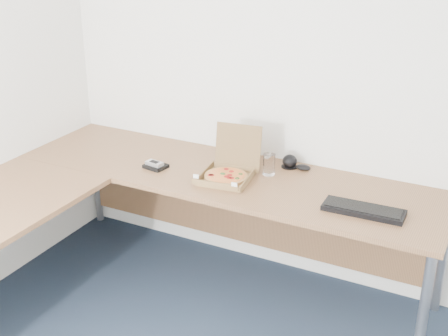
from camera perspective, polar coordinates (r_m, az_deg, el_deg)
The scene contains 9 objects.
room_shell at distance 1.89m, azimuth -5.60°, elevation -4.07°, with size 3.50×3.50×2.50m, color white, non-canonical shape.
desk at distance 3.28m, azimuth -8.30°, elevation -2.62°, with size 2.50×2.20×0.73m.
pizza_box at distance 3.36m, azimuth 0.31°, elevation -0.51°, with size 0.27×0.31×0.27m.
drinking_glass at distance 3.42m, azimuth 4.28°, elevation 0.35°, with size 0.07×0.07×0.12m, color white.
keyboard at distance 3.08m, azimuth 13.09°, elevation -3.91°, with size 0.40×0.14×0.03m, color black.
mouse at distance 3.51m, azimuth 7.53°, elevation 0.06°, with size 0.09×0.06×0.03m, color black.
wallet at distance 3.53m, azimuth -6.48°, elevation 0.17°, with size 0.12×0.10×0.02m, color black.
phone at distance 3.52m, azimuth -6.61°, elevation 0.44°, with size 0.10×0.05×0.02m, color #B2B5BA.
dome_speaker at distance 3.53m, azimuth 6.25°, elevation 0.71°, with size 0.10×0.10×0.08m, color black.
Camera 1 is at (0.93, -1.41, 2.11)m, focal length 48.24 mm.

